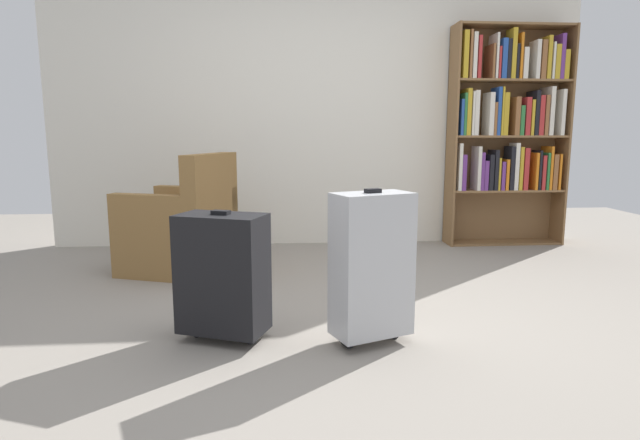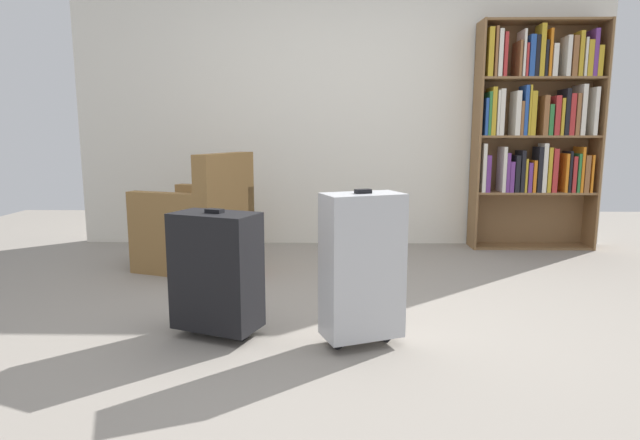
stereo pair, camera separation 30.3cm
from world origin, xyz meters
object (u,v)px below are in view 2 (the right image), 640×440
object	(u,v)px
armchair	(199,228)
mug	(255,269)
suitcase_black	(216,271)
bookshelf	(537,124)
suitcase_silver	(362,266)

from	to	relation	value
armchair	mug	world-z (taller)	armchair
armchair	suitcase_black	size ratio (longest dim) A/B	1.34
bookshelf	suitcase_silver	distance (m)	2.96
suitcase_silver	bookshelf	bearing A→B (deg)	53.83
bookshelf	suitcase_black	world-z (taller)	bookshelf
mug	suitcase_silver	xyz separation A→B (m)	(0.72, -1.30, 0.36)
suitcase_silver	mug	bearing A→B (deg)	119.07
mug	suitcase_black	world-z (taller)	suitcase_black
bookshelf	armchair	xyz separation A→B (m)	(-2.89, -0.79, -0.82)
mug	bookshelf	bearing A→B (deg)	22.94
mug	suitcase_silver	distance (m)	1.53
bookshelf	suitcase_black	distance (m)	3.39
suitcase_black	armchair	bearing A→B (deg)	107.46
bookshelf	armchair	bearing A→B (deg)	-164.74
armchair	suitcase_silver	size ratio (longest dim) A/B	1.15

